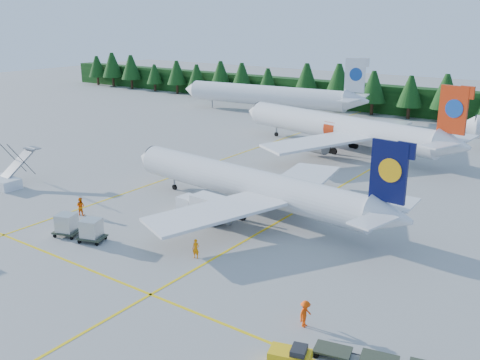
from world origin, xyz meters
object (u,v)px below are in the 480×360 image
Objects in this scene: airliner_navy at (241,183)px; airliner_red at (333,127)px; airstairs at (5,179)px; baggage_tug at (291,357)px; service_truck at (202,206)px.

airliner_navy is 0.88× the size of airliner_red.
baggage_tug is (47.36, -10.32, -0.26)m from airstairs.
airstairs is 1.12× the size of service_truck.
airliner_navy reaches higher than service_truck.
baggage_tug is (23.12, -52.42, -2.90)m from airliner_red.
service_truck is 25.95m from baggage_tug.
service_truck is (-1.77, -4.67, -1.75)m from airliner_navy.
airliner_red reaches higher than service_truck.
airliner_red is 36.49m from service_truck.
airstairs reaches higher than service_truck.
airliner_red is at bearing 61.26° from airstairs.
airliner_red reaches higher than airliner_navy.
airstairs is at bearing -107.87° from airliner_red.
airliner_red reaches higher than baggage_tug.
airliner_red is at bearing 103.53° from airliner_navy.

